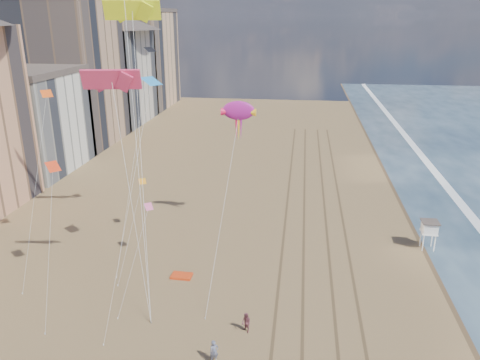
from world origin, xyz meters
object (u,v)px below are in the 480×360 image
show_kite (239,111)px  kite_flyer_b (246,323)px  lifeguard_stand (429,228)px  grounded_kite (182,276)px  kite_flyer_a (214,352)px

show_kite → kite_flyer_b: size_ratio=12.76×
show_kite → kite_flyer_b: (3.31, -19.42, -14.02)m
lifeguard_stand → show_kite: size_ratio=0.15×
grounded_kite → kite_flyer_b: 10.91m
lifeguard_stand → kite_flyer_b: (-18.62, -17.54, -1.71)m
kite_flyer_a → kite_flyer_b: kite_flyer_a is taller
lifeguard_stand → kite_flyer_b: size_ratio=1.88×
grounded_kite → kite_flyer_a: bearing=-62.6°
lifeguard_stand → kite_flyer_a: lifeguard_stand is taller
grounded_kite → show_kite: 19.28m
grounded_kite → kite_flyer_b: kite_flyer_b is taller
show_kite → kite_flyer_a: size_ratio=12.08×
kite_flyer_b → grounded_kite: bearing=176.2°
lifeguard_stand → grounded_kite: (-26.20, -9.73, -2.50)m
grounded_kite → show_kite: (4.27, 11.61, 14.80)m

